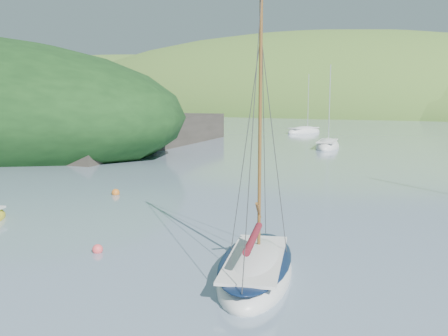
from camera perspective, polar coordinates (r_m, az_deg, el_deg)
The scene contains 6 objects.
ground at distance 17.90m, azimuth -9.87°, elevation -12.24°, with size 700.00×700.00×0.00m, color gray.
shoreline_hills at distance 186.41m, azimuth 24.07°, elevation 5.70°, with size 690.00×135.00×56.00m.
daysailer_white at distance 17.71m, azimuth 3.66°, elevation -11.56°, with size 4.58×7.16×10.34m.
distant_sloop_a at distance 60.60m, azimuth 11.73°, elevation 2.42°, with size 4.18×7.89×10.70m.
distant_sloop_c at distance 83.85m, azimuth 9.13°, elevation 4.09°, with size 4.94×7.81×10.52m.
mooring_buoys at distance 22.68m, azimuth 0.68°, elevation -7.35°, with size 25.21×10.49×0.51m.
Camera 1 is at (10.92, -12.74, 6.26)m, focal length 40.00 mm.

